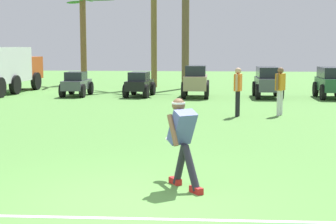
{
  "coord_description": "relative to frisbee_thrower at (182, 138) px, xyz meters",
  "views": [
    {
      "loc": [
        1.17,
        -6.97,
        2.22
      ],
      "look_at": [
        0.22,
        3.35,
        0.9
      ],
      "focal_mm": 55.0,
      "sensor_mm": 36.0,
      "label": 1
    }
  ],
  "objects": [
    {
      "name": "frisbee_in_flight",
      "position": [
        -0.2,
        0.63,
        -0.12
      ],
      "size": [
        0.33,
        0.33,
        0.08
      ],
      "color": "white"
    },
    {
      "name": "frisbee_thrower",
      "position": [
        0.0,
        0.0,
        0.0
      ],
      "size": [
        0.61,
        1.06,
        1.41
      ],
      "color": "#23232D",
      "rests_on": "ground_plane"
    },
    {
      "name": "ground_plane",
      "position": [
        -0.66,
        -0.98,
        -0.8
      ],
      "size": [
        80.0,
        80.0,
        0.0
      ],
      "primitive_type": "plane",
      "color": "#51893D"
    },
    {
      "name": "box_truck",
      "position": [
        -9.38,
        15.9,
        0.44
      ],
      "size": [
        1.55,
        5.94,
        2.2
      ],
      "color": "#CC4C19",
      "rests_on": "ground_plane"
    },
    {
      "name": "field_line_paint",
      "position": [
        -0.66,
        -1.58,
        -0.79
      ],
      "size": [
        25.65,
        0.87,
        0.01
      ],
      "primitive_type": "cube",
      "rotation": [
        0.0,
        0.0,
        0.03
      ],
      "color": "white",
      "rests_on": "ground_plane"
    },
    {
      "name": "parked_car_slot_c",
      "position": [
        -0.35,
        14.71,
        -0.05
      ],
      "size": [
        1.16,
        2.35,
        1.4
      ],
      "color": "#998466",
      "rests_on": "ground_plane"
    },
    {
      "name": "parked_car_slot_d",
      "position": [
        2.78,
        14.85,
        -0.07
      ],
      "size": [
        1.16,
        2.41,
        1.34
      ],
      "color": "#474C51",
      "rests_on": "ground_plane"
    },
    {
      "name": "teammate_near_sideline",
      "position": [
        1.23,
        8.5,
        0.15
      ],
      "size": [
        0.28,
        0.49,
        1.56
      ],
      "color": "black",
      "rests_on": "ground_plane"
    },
    {
      "name": "palm_tree_far_left",
      "position": [
        -7.34,
        22.35,
        2.28
      ],
      "size": [
        3.26,
        3.61,
        5.25
      ],
      "color": "brown",
      "rests_on": "ground_plane"
    },
    {
      "name": "palm_tree_left_of_centre",
      "position": [
        -2.85,
        20.18,
        3.29
      ],
      "size": [
        3.33,
        3.12,
        6.86
      ],
      "color": "brown",
      "rests_on": "ground_plane"
    },
    {
      "name": "parked_car_slot_e",
      "position": [
        5.48,
        14.82,
        -0.07
      ],
      "size": [
        1.16,
        2.41,
        1.34
      ],
      "color": "#235133",
      "rests_on": "ground_plane"
    },
    {
      "name": "parked_car_slot_b",
      "position": [
        -2.88,
        14.87,
        -0.23
      ],
      "size": [
        1.23,
        2.26,
        1.1
      ],
      "color": "black",
      "rests_on": "ground_plane"
    },
    {
      "name": "parked_car_slot_a",
      "position": [
        -5.76,
        14.83,
        -0.23
      ],
      "size": [
        1.11,
        2.21,
        1.1
      ],
      "color": "#474C51",
      "rests_on": "ground_plane"
    },
    {
      "name": "teammate_midfield",
      "position": [
        2.6,
        8.89,
        0.15
      ],
      "size": [
        0.36,
        0.45,
        1.56
      ],
      "color": "silver",
      "rests_on": "ground_plane"
    },
    {
      "name": "palm_tree_right_of_centre",
      "position": [
        -1.1,
        19.5,
        3.23
      ],
      "size": [
        2.85,
        3.6,
        7.08
      ],
      "color": "brown",
      "rests_on": "ground_plane"
    }
  ]
}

